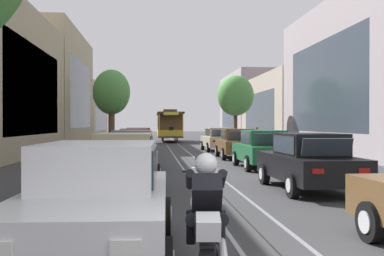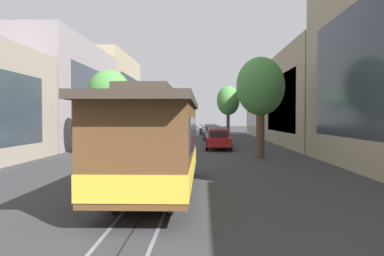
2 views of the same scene
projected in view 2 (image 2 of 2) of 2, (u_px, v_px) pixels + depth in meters
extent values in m
plane|color=#38383A|center=(184.00, 149.00, 29.64)|extent=(166.45, 166.45, 0.00)
cube|color=gray|center=(188.00, 154.00, 24.97)|extent=(0.08, 74.58, 0.01)
cube|color=gray|center=(173.00, 154.00, 25.01)|extent=(0.08, 74.58, 0.01)
cube|color=black|center=(180.00, 154.00, 24.99)|extent=(0.03, 74.58, 0.01)
cube|color=beige|center=(274.00, 105.00, 49.50)|extent=(5.18, 16.34, 8.33)
cube|color=#2D3842|center=(254.00, 108.00, 49.59)|extent=(0.04, 11.65, 5.00)
cube|color=tan|center=(303.00, 99.00, 32.89)|extent=(4.10, 16.34, 8.26)
cube|color=#2D3842|center=(280.00, 103.00, 32.96)|extent=(0.04, 11.65, 4.95)
cube|color=#2D3842|center=(358.00, 70.00, 16.31)|extent=(0.04, 11.65, 6.04)
cube|color=tan|center=(110.00, 96.00, 50.12)|extent=(5.58, 16.34, 10.63)
cube|color=#2D3842|center=(130.00, 100.00, 50.05)|extent=(0.04, 11.65, 6.38)
cube|color=gray|center=(72.00, 95.00, 33.49)|extent=(4.06, 16.34, 9.04)
cube|color=#2D3842|center=(94.00, 100.00, 33.44)|extent=(0.04, 11.65, 5.43)
cube|color=silver|center=(210.00, 130.00, 53.37)|extent=(1.93, 4.35, 0.66)
cube|color=silver|center=(210.00, 126.00, 53.20)|extent=(1.54, 2.11, 0.60)
cube|color=#2D3842|center=(210.00, 126.00, 54.04)|extent=(1.34, 0.26, 0.47)
cube|color=#2D3842|center=(210.00, 126.00, 52.02)|extent=(1.30, 0.24, 0.45)
cube|color=#2D3842|center=(205.00, 126.00, 53.25)|extent=(0.09, 1.81, 0.47)
cube|color=#2D3842|center=(215.00, 126.00, 53.15)|extent=(0.09, 1.81, 0.47)
cube|color=white|center=(207.00, 129.00, 55.55)|extent=(0.28, 0.05, 0.14)
cube|color=#B21414|center=(206.00, 130.00, 51.24)|extent=(0.28, 0.05, 0.12)
cube|color=white|center=(214.00, 129.00, 55.48)|extent=(0.28, 0.05, 0.14)
cube|color=#B21414|center=(214.00, 130.00, 51.17)|extent=(0.28, 0.05, 0.12)
cylinder|color=black|center=(204.00, 132.00, 54.76)|extent=(0.22, 0.65, 0.64)
cylinder|color=silver|center=(204.00, 132.00, 54.77)|extent=(0.03, 0.35, 0.35)
cylinder|color=black|center=(216.00, 132.00, 54.65)|extent=(0.22, 0.65, 0.64)
cylinder|color=silver|center=(217.00, 132.00, 54.64)|extent=(0.03, 0.35, 0.35)
cylinder|color=black|center=(204.00, 133.00, 52.10)|extent=(0.22, 0.65, 0.64)
cylinder|color=silver|center=(203.00, 133.00, 52.11)|extent=(0.03, 0.35, 0.35)
cylinder|color=black|center=(216.00, 133.00, 51.99)|extent=(0.22, 0.65, 0.64)
cylinder|color=silver|center=(217.00, 133.00, 51.98)|extent=(0.03, 0.35, 0.35)
cube|color=#C1B28E|center=(212.00, 132.00, 46.99)|extent=(1.90, 4.34, 0.66)
cube|color=#C1B28E|center=(212.00, 127.00, 46.82)|extent=(1.52, 2.10, 0.60)
cube|color=#2D3842|center=(212.00, 127.00, 47.66)|extent=(1.34, 0.25, 0.47)
cube|color=#2D3842|center=(212.00, 128.00, 45.64)|extent=(1.30, 0.23, 0.45)
cube|color=#2D3842|center=(206.00, 127.00, 46.86)|extent=(0.07, 1.81, 0.47)
cube|color=#2D3842|center=(218.00, 127.00, 46.78)|extent=(0.07, 1.81, 0.47)
cube|color=white|center=(207.00, 131.00, 49.17)|extent=(0.28, 0.05, 0.14)
cube|color=#B21414|center=(207.00, 132.00, 44.86)|extent=(0.28, 0.05, 0.12)
cube|color=white|center=(216.00, 131.00, 49.11)|extent=(0.28, 0.05, 0.14)
cube|color=#B21414|center=(216.00, 132.00, 44.80)|extent=(0.28, 0.05, 0.12)
cylinder|color=black|center=(205.00, 134.00, 48.37)|extent=(0.21, 0.64, 0.64)
cylinder|color=silver|center=(204.00, 134.00, 48.38)|extent=(0.03, 0.35, 0.35)
cylinder|color=black|center=(218.00, 134.00, 48.28)|extent=(0.21, 0.64, 0.64)
cylinder|color=silver|center=(219.00, 134.00, 48.27)|extent=(0.03, 0.35, 0.35)
cylinder|color=black|center=(204.00, 135.00, 45.71)|extent=(0.21, 0.64, 0.64)
cylinder|color=silver|center=(203.00, 135.00, 45.72)|extent=(0.03, 0.35, 0.35)
cylinder|color=black|center=(219.00, 135.00, 45.62)|extent=(0.21, 0.64, 0.64)
cylinder|color=silver|center=(220.00, 135.00, 45.61)|extent=(0.03, 0.35, 0.35)
cube|color=slate|center=(213.00, 134.00, 41.07)|extent=(1.91, 4.35, 0.66)
cube|color=slate|center=(213.00, 128.00, 40.91)|extent=(1.53, 2.10, 0.60)
cube|color=#2D3842|center=(213.00, 128.00, 41.74)|extent=(1.34, 0.26, 0.47)
cube|color=#2D3842|center=(213.00, 129.00, 39.73)|extent=(1.30, 0.23, 0.45)
cube|color=#2D3842|center=(206.00, 128.00, 40.95)|extent=(0.08, 1.81, 0.47)
cube|color=#2D3842|center=(220.00, 128.00, 40.86)|extent=(0.08, 1.81, 0.47)
cube|color=white|center=(208.00, 132.00, 43.26)|extent=(0.28, 0.05, 0.14)
cube|color=#B21414|center=(208.00, 134.00, 38.95)|extent=(0.28, 0.05, 0.12)
cube|color=white|center=(218.00, 132.00, 43.20)|extent=(0.28, 0.05, 0.14)
cube|color=#B21414|center=(218.00, 134.00, 38.88)|extent=(0.28, 0.05, 0.12)
cylinder|color=black|center=(205.00, 137.00, 42.46)|extent=(0.22, 0.65, 0.64)
cylinder|color=silver|center=(204.00, 137.00, 42.47)|extent=(0.03, 0.35, 0.35)
cylinder|color=black|center=(221.00, 137.00, 42.36)|extent=(0.22, 0.65, 0.64)
cylinder|color=silver|center=(222.00, 137.00, 42.36)|extent=(0.03, 0.35, 0.35)
cylinder|color=black|center=(205.00, 138.00, 39.80)|extent=(0.22, 0.65, 0.64)
cylinder|color=silver|center=(204.00, 138.00, 39.81)|extent=(0.03, 0.35, 0.35)
cylinder|color=black|center=(221.00, 138.00, 39.70)|extent=(0.22, 0.65, 0.64)
cylinder|color=silver|center=(222.00, 138.00, 39.70)|extent=(0.03, 0.35, 0.35)
cube|color=slate|center=(217.00, 137.00, 34.62)|extent=(1.97, 4.37, 0.66)
cube|color=slate|center=(217.00, 130.00, 34.45)|extent=(1.56, 2.12, 0.60)
cube|color=#2D3842|center=(216.00, 130.00, 35.29)|extent=(1.34, 0.28, 0.47)
cube|color=#2D3842|center=(218.00, 131.00, 33.27)|extent=(1.30, 0.25, 0.45)
cube|color=#2D3842|center=(209.00, 130.00, 34.45)|extent=(0.10, 1.81, 0.47)
cube|color=#2D3842|center=(225.00, 130.00, 34.46)|extent=(0.10, 1.81, 0.47)
cube|color=white|center=(209.00, 135.00, 36.77)|extent=(0.28, 0.05, 0.14)
cube|color=#B21414|center=(212.00, 137.00, 32.45)|extent=(0.28, 0.05, 0.12)
cube|color=white|center=(221.00, 135.00, 36.78)|extent=(0.28, 0.05, 0.14)
cube|color=#B21414|center=(225.00, 137.00, 32.47)|extent=(0.28, 0.05, 0.12)
cylinder|color=black|center=(206.00, 140.00, 35.95)|extent=(0.23, 0.65, 0.64)
cylinder|color=silver|center=(205.00, 140.00, 35.95)|extent=(0.03, 0.35, 0.35)
cylinder|color=black|center=(225.00, 140.00, 35.97)|extent=(0.23, 0.65, 0.64)
cylinder|color=silver|center=(226.00, 140.00, 35.97)|extent=(0.03, 0.35, 0.35)
cylinder|color=black|center=(208.00, 142.00, 33.29)|extent=(0.23, 0.65, 0.64)
cylinder|color=silver|center=(207.00, 142.00, 33.29)|extent=(0.03, 0.35, 0.35)
cylinder|color=black|center=(228.00, 142.00, 33.31)|extent=(0.23, 0.65, 0.64)
cylinder|color=silver|center=(229.00, 142.00, 33.31)|extent=(0.03, 0.35, 0.35)
cube|color=red|center=(218.00, 141.00, 28.82)|extent=(1.83, 4.31, 0.66)
cube|color=red|center=(218.00, 133.00, 28.65)|extent=(1.49, 2.07, 0.60)
cube|color=#2D3842|center=(218.00, 133.00, 29.49)|extent=(1.33, 0.23, 0.47)
cube|color=#2D3842|center=(219.00, 134.00, 27.47)|extent=(1.30, 0.21, 0.45)
cube|color=#2D3842|center=(209.00, 133.00, 28.68)|extent=(0.04, 1.81, 0.47)
cube|color=#2D3842|center=(228.00, 133.00, 28.62)|extent=(0.04, 1.81, 0.47)
cube|color=white|center=(211.00, 138.00, 30.99)|extent=(0.28, 0.04, 0.14)
cube|color=#B21414|center=(211.00, 142.00, 26.68)|extent=(0.28, 0.04, 0.12)
cube|color=white|center=(224.00, 138.00, 30.95)|extent=(0.28, 0.04, 0.14)
cube|color=#B21414|center=(227.00, 142.00, 26.64)|extent=(0.28, 0.04, 0.12)
cylinder|color=black|center=(207.00, 144.00, 30.19)|extent=(0.20, 0.64, 0.64)
cylinder|color=silver|center=(205.00, 144.00, 30.19)|extent=(0.02, 0.35, 0.35)
cylinder|color=black|center=(229.00, 144.00, 30.13)|extent=(0.20, 0.64, 0.64)
cylinder|color=silver|center=(230.00, 144.00, 30.12)|extent=(0.02, 0.35, 0.35)
cylinder|color=black|center=(207.00, 147.00, 27.53)|extent=(0.20, 0.64, 0.64)
cylinder|color=silver|center=(205.00, 147.00, 27.53)|extent=(0.02, 0.35, 0.35)
cylinder|color=black|center=(231.00, 147.00, 27.46)|extent=(0.20, 0.64, 0.64)
cylinder|color=silver|center=(232.00, 147.00, 27.46)|extent=(0.02, 0.35, 0.35)
cube|color=brown|center=(175.00, 130.00, 54.20)|extent=(1.99, 4.37, 0.66)
cube|color=brown|center=(175.00, 126.00, 54.33)|extent=(1.56, 2.13, 0.60)
cube|color=#2D3842|center=(175.00, 126.00, 53.50)|extent=(1.34, 0.28, 0.47)
cube|color=#2D3842|center=(176.00, 126.00, 55.52)|extent=(1.30, 0.25, 0.45)
cube|color=#2D3842|center=(180.00, 126.00, 54.34)|extent=(0.11, 1.81, 0.47)
cube|color=#2D3842|center=(170.00, 126.00, 54.32)|extent=(0.11, 1.81, 0.47)
cube|color=white|center=(179.00, 130.00, 52.05)|extent=(0.28, 0.05, 0.14)
cube|color=#B21414|center=(179.00, 129.00, 56.37)|extent=(0.28, 0.05, 0.12)
cube|color=white|center=(171.00, 130.00, 52.03)|extent=(0.28, 0.05, 0.14)
cube|color=#B21414|center=(172.00, 129.00, 56.35)|extent=(0.28, 0.05, 0.12)
cylinder|color=black|center=(181.00, 133.00, 52.89)|extent=(0.23, 0.65, 0.64)
cylinder|color=silver|center=(182.00, 133.00, 52.89)|extent=(0.04, 0.35, 0.35)
cylinder|color=black|center=(169.00, 133.00, 52.87)|extent=(0.23, 0.65, 0.64)
cylinder|color=silver|center=(168.00, 133.00, 52.86)|extent=(0.04, 0.35, 0.35)
cylinder|color=black|center=(182.00, 132.00, 55.55)|extent=(0.23, 0.65, 0.64)
cylinder|color=silver|center=(182.00, 132.00, 55.56)|extent=(0.04, 0.35, 0.35)
cylinder|color=black|center=(170.00, 132.00, 55.53)|extent=(0.23, 0.65, 0.64)
cylinder|color=silver|center=(169.00, 132.00, 55.53)|extent=(0.04, 0.35, 0.35)
cube|color=black|center=(171.00, 132.00, 47.29)|extent=(1.89, 4.34, 0.66)
cube|color=black|center=(171.00, 127.00, 47.42)|extent=(1.52, 2.10, 0.60)
cube|color=#2D3842|center=(171.00, 127.00, 46.58)|extent=(1.34, 0.25, 0.47)
cube|color=#2D3842|center=(172.00, 127.00, 48.60)|extent=(1.30, 0.23, 0.45)
cube|color=#2D3842|center=(177.00, 127.00, 47.41)|extent=(0.07, 1.81, 0.47)
cube|color=#2D3842|center=(165.00, 127.00, 47.43)|extent=(0.07, 1.81, 0.47)
cube|color=white|center=(175.00, 132.00, 45.12)|extent=(0.28, 0.05, 0.14)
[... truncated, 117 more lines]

